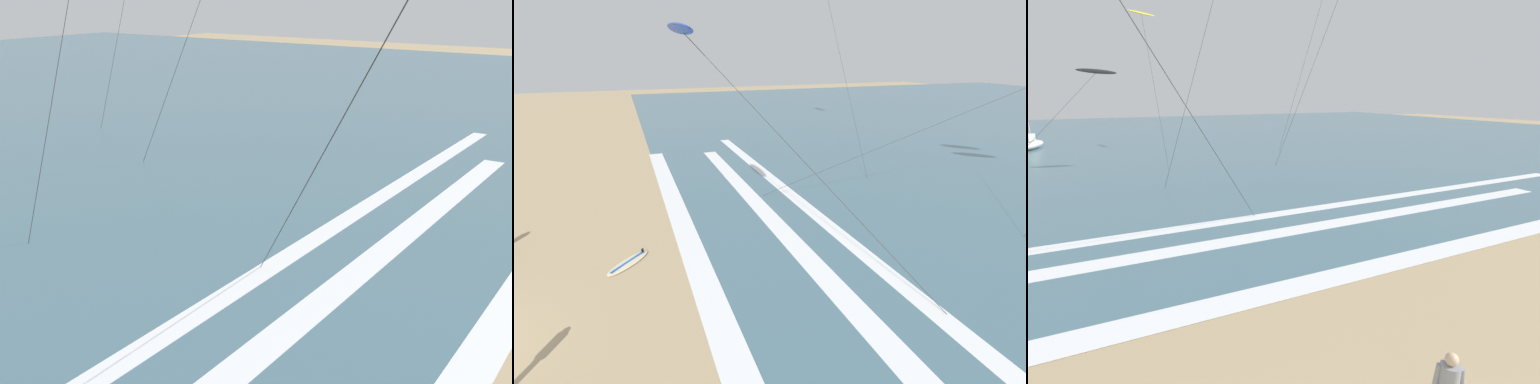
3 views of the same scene
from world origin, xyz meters
The scene contains 2 objects.
wave_foam_mid_break centered at (-0.36, 11.81, 0.01)m, with size 38.97×0.94×0.01m, color white.
wave_foam_outer_break centered at (0.42, 14.09, 0.01)m, with size 48.67×0.75×0.01m, color white.
Camera 1 is at (-10.51, 4.95, 7.91)m, focal length 42.63 mm.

